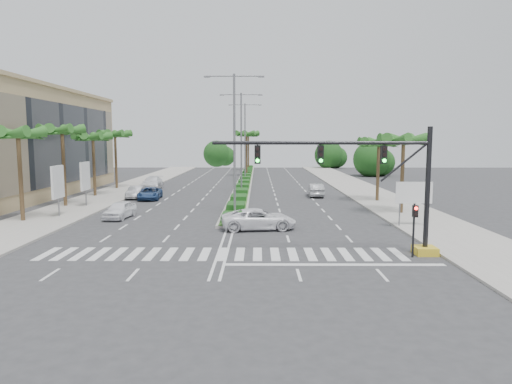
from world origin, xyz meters
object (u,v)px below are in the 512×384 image
(car_parked_a, at_px, (120,210))
(car_parked_b, at_px, (136,192))
(car_parked_d, at_px, (152,183))
(car_right, at_px, (316,190))
(car_crossing, at_px, (259,219))
(car_parked_c, at_px, (150,193))

(car_parked_a, distance_m, car_parked_b, 13.01)
(car_parked_d, distance_m, car_right, 21.70)
(car_parked_a, height_order, car_parked_d, car_parked_d)
(car_parked_b, distance_m, car_right, 20.21)
(car_crossing, relative_size, car_right, 1.20)
(car_parked_b, bearing_deg, car_parked_a, -81.81)
(car_parked_d, bearing_deg, car_right, -21.11)
(car_parked_b, relative_size, car_parked_c, 0.87)
(car_parked_d, relative_size, car_right, 1.23)
(car_parked_a, height_order, car_crossing, car_crossing)
(car_parked_b, xyz_separation_m, car_parked_c, (1.81, -1.02, -0.02))
(car_parked_a, xyz_separation_m, car_parked_b, (-2.10, 12.84, -0.03))
(car_parked_d, height_order, car_right, car_parked_d)
(car_parked_c, relative_size, car_right, 1.05)
(car_parked_b, height_order, car_crossing, car_crossing)
(car_parked_d, relative_size, car_crossing, 1.03)
(car_parked_b, bearing_deg, car_parked_d, 90.83)
(car_parked_c, relative_size, car_crossing, 0.87)
(car_parked_b, bearing_deg, car_parked_c, -30.48)
(car_right, bearing_deg, car_crossing, 73.51)
(car_parked_a, xyz_separation_m, car_right, (18.04, 14.60, 0.03))
(car_parked_d, height_order, car_crossing, car_parked_d)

